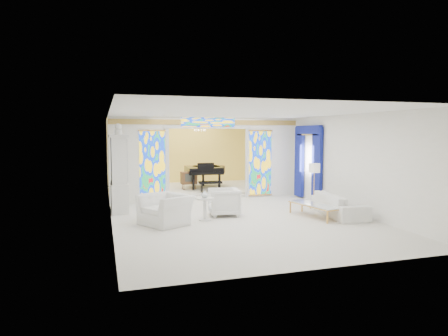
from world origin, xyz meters
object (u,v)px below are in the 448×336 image
object	(u,v)px
china_cabinet	(119,174)
tv_console	(189,178)
armchair_left	(166,210)
coffee_table	(314,205)
armchair_right	(224,202)
sofa	(339,205)
grand_piano	(206,170)

from	to	relation	value
china_cabinet	tv_console	bearing A→B (deg)	45.55
armchair_left	coffee_table	distance (m)	4.25
armchair_right	sofa	distance (m)	3.40
china_cabinet	armchair_left	size ratio (longest dim) A/B	2.22
grand_piano	tv_console	size ratio (longest dim) A/B	3.81
grand_piano	armchair_right	bearing A→B (deg)	-94.84
grand_piano	sofa	bearing A→B (deg)	-63.32
china_cabinet	tv_console	xyz separation A→B (m)	(2.81, 2.87, -0.53)
armchair_left	armchair_right	xyz separation A→B (m)	(1.82, 0.64, 0.00)
armchair_right	coffee_table	distance (m)	2.62
china_cabinet	armchair_right	distance (m)	3.42
coffee_table	armchair_right	bearing A→B (deg)	157.23
armchair_left	grand_piano	distance (m)	6.12
coffee_table	grand_piano	size ratio (longest dim) A/B	0.68
china_cabinet	coffee_table	distance (m)	6.00
china_cabinet	coffee_table	bearing A→B (deg)	-26.28
armchair_left	tv_console	world-z (taller)	tv_console
armchair_left	sofa	bearing A→B (deg)	56.26
armchair_right	grand_piano	distance (m)	4.98
grand_piano	china_cabinet	bearing A→B (deg)	-134.46
armchair_left	grand_piano	size ratio (longest dim) A/B	0.46
sofa	grand_piano	bearing A→B (deg)	30.83
tv_console	armchair_left	bearing A→B (deg)	-110.10
coffee_table	tv_console	distance (m)	6.05
china_cabinet	armchair_right	world-z (taller)	china_cabinet
coffee_table	grand_piano	world-z (taller)	grand_piano
china_cabinet	sofa	size ratio (longest dim) A/B	1.23
china_cabinet	armchair_left	world-z (taller)	china_cabinet
armchair_right	tv_console	distance (m)	4.50
china_cabinet	tv_console	distance (m)	4.05
armchair_right	china_cabinet	bearing A→B (deg)	-111.40
sofa	coffee_table	bearing A→B (deg)	97.93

